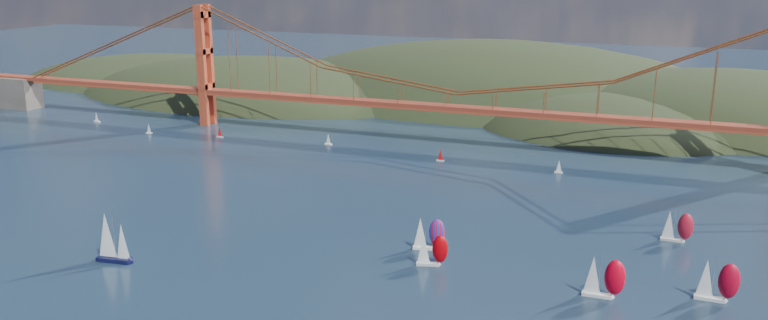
{
  "coord_description": "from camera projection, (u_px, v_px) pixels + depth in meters",
  "views": [
    {
      "loc": [
        76.86,
        -112.15,
        74.71
      ],
      "look_at": [
        1.32,
        90.0,
        16.66
      ],
      "focal_mm": 35.0,
      "sensor_mm": 36.0,
      "label": 1
    }
  ],
  "objects": [
    {
      "name": "distant_boat_3",
      "position": [
        328.0,
        139.0,
        310.76
      ],
      "size": [
        3.0,
        2.0,
        4.7
      ],
      "color": "silver",
      "rests_on": "ground"
    },
    {
      "name": "distant_boat_9",
      "position": [
        441.0,
        155.0,
        285.35
      ],
      "size": [
        3.0,
        2.0,
        4.7
      ],
      "color": "silver",
      "rests_on": "ground"
    },
    {
      "name": "headlands",
      "position": [
        590.0,
        133.0,
        386.61
      ],
      "size": [
        725.0,
        225.0,
        96.0
      ],
      "color": "black",
      "rests_on": "ground"
    },
    {
      "name": "distant_boat_2",
      "position": [
        220.0,
        132.0,
        323.76
      ],
      "size": [
        3.0,
        2.0,
        4.7
      ],
      "color": "silver",
      "rests_on": "ground"
    },
    {
      "name": "racer_2",
      "position": [
        717.0,
        280.0,
        167.82
      ],
      "size": [
        9.26,
        3.79,
        10.64
      ],
      "rotation": [
        0.0,
        0.0,
        -0.03
      ],
      "color": "silver",
      "rests_on": "ground"
    },
    {
      "name": "racer_3",
      "position": [
        677.0,
        226.0,
        203.48
      ],
      "size": [
        8.31,
        3.47,
        9.49
      ],
      "rotation": [
        0.0,
        0.0,
        -0.06
      ],
      "color": "silver",
      "rests_on": "ground"
    },
    {
      "name": "racer_1",
      "position": [
        603.0,
        277.0,
        169.58
      ],
      "size": [
        9.32,
        3.75,
        10.76
      ],
      "rotation": [
        0.0,
        0.0,
        -0.01
      ],
      "color": "silver",
      "rests_on": "ground"
    },
    {
      "name": "racer_0",
      "position": [
        431.0,
        249.0,
        187.49
      ],
      "size": [
        8.19,
        4.72,
        9.18
      ],
      "rotation": [
        0.0,
        0.0,
        0.26
      ],
      "color": "silver",
      "rests_on": "ground"
    },
    {
      "name": "racer_rwb",
      "position": [
        428.0,
        233.0,
        197.86
      ],
      "size": [
        8.72,
        4.79,
        9.77
      ],
      "rotation": [
        0.0,
        0.0,
        0.23
      ],
      "color": "white",
      "rests_on": "ground"
    },
    {
      "name": "bridge",
      "position": [
        455.0,
        68.0,
        301.88
      ],
      "size": [
        552.0,
        12.0,
        55.0
      ],
      "color": "maroon",
      "rests_on": "ground"
    },
    {
      "name": "distant_boat_8",
      "position": [
        559.0,
        167.0,
        269.54
      ],
      "size": [
        3.0,
        2.0,
        4.7
      ],
      "color": "silver",
      "rests_on": "ground"
    },
    {
      "name": "sloop_navy",
      "position": [
        111.0,
        238.0,
        189.45
      ],
      "size": [
        9.47,
        5.67,
        14.37
      ],
      "rotation": [
        0.0,
        0.0,
        0.11
      ],
      "color": "black",
      "rests_on": "ground"
    },
    {
      "name": "distant_boat_1",
      "position": [
        149.0,
        128.0,
        330.54
      ],
      "size": [
        3.0,
        2.0,
        4.7
      ],
      "color": "silver",
      "rests_on": "ground"
    },
    {
      "name": "distant_boat_0",
      "position": [
        96.0,
        117.0,
        354.09
      ],
      "size": [
        3.0,
        2.0,
        4.7
      ],
      "color": "silver",
      "rests_on": "ground"
    }
  ]
}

